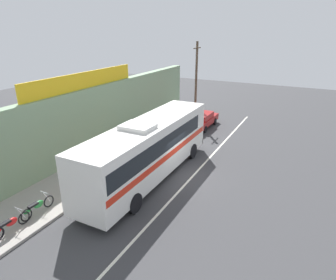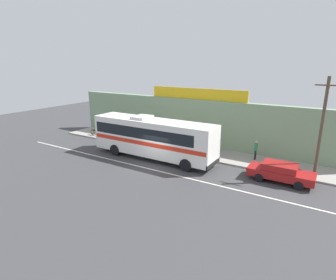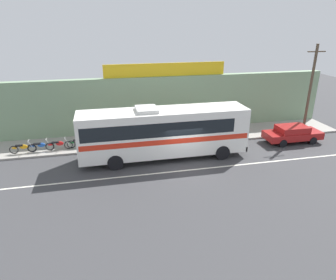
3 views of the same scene
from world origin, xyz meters
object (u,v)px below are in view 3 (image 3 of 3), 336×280
at_px(motorcycle_red, 22,148).
at_px(pedestrian_by_curb, 243,118).
at_px(motorcycle_purple, 80,142).
at_px(intercity_bus, 163,131).
at_px(motorcycle_blue, 40,146).
at_px(utility_pole, 310,89).
at_px(motorcycle_orange, 58,144).
at_px(pedestrian_near_shop, 207,121).
at_px(parked_car, 292,133).

height_order(motorcycle_red, pedestrian_by_curb, pedestrian_by_curb).
xyz_separation_m(motorcycle_red, motorcycle_purple, (4.03, 0.17, 0.00)).
xyz_separation_m(intercity_bus, motorcycle_blue, (-8.69, 2.77, -1.50)).
height_order(utility_pole, motorcycle_blue, utility_pole).
bearing_deg(intercity_bus, motorcycle_orange, 159.39).
distance_m(intercity_bus, motorcycle_blue, 9.25).
xyz_separation_m(utility_pole, pedestrian_near_shop, (-8.19, 1.91, -2.83)).
distance_m(motorcycle_red, motorcycle_purple, 4.03).
relative_size(motorcycle_orange, pedestrian_near_shop, 1.15).
height_order(utility_pole, pedestrian_near_shop, utility_pole).
distance_m(motorcycle_purple, motorcycle_orange, 1.53).
bearing_deg(intercity_bus, motorcycle_blue, 162.34).
bearing_deg(motorcycle_purple, motorcycle_blue, -178.08).
xyz_separation_m(motorcycle_red, pedestrian_near_shop, (14.62, 1.45, 0.56)).
relative_size(motorcycle_blue, motorcycle_purple, 0.97).
relative_size(parked_car, motorcycle_blue, 2.40).
relative_size(motorcycle_purple, pedestrian_near_shop, 1.15).
bearing_deg(pedestrian_by_curb, parked_car, -51.83).
bearing_deg(motorcycle_purple, pedestrian_near_shop, 6.88).
distance_m(motorcycle_orange, pedestrian_by_curb, 15.60).
relative_size(intercity_bus, parked_car, 2.56).
bearing_deg(motorcycle_orange, utility_pole, -1.57).
relative_size(intercity_bus, pedestrian_by_curb, 6.70).
relative_size(intercity_bus, motorcycle_red, 6.23).
bearing_deg(motorcycle_orange, pedestrian_by_curb, 5.01).
bearing_deg(motorcycle_red, motorcycle_blue, 3.65).
bearing_deg(motorcycle_blue, motorcycle_red, -176.35).
bearing_deg(motorcycle_blue, intercity_bus, -17.66).
distance_m(motorcycle_orange, pedestrian_near_shop, 12.21).
xyz_separation_m(intercity_bus, motorcycle_orange, (-7.41, 2.79, -1.50)).
bearing_deg(pedestrian_near_shop, utility_pole, -13.14).
bearing_deg(motorcycle_red, utility_pole, -1.16).
bearing_deg(motorcycle_orange, parked_car, -6.48).
height_order(utility_pole, motorcycle_red, utility_pole).
distance_m(motorcycle_purple, pedestrian_by_curb, 14.06).
height_order(utility_pole, motorcycle_purple, utility_pole).
bearing_deg(utility_pole, parked_car, -144.18).
bearing_deg(pedestrian_by_curb, intercity_bus, -152.94).
relative_size(parked_car, pedestrian_by_curb, 2.61).
bearing_deg(motorcycle_red, motorcycle_purple, 2.44).
bearing_deg(motorcycle_orange, motorcycle_red, -177.81).
distance_m(intercity_bus, motorcycle_orange, 8.06).
bearing_deg(motorcycle_orange, pedestrian_near_shop, 6.37).
bearing_deg(utility_pole, motorcycle_red, 178.84).
bearing_deg(motorcycle_purple, intercity_bus, -25.97).
bearing_deg(pedestrian_by_curb, motorcycle_purple, -174.76).
distance_m(utility_pole, motorcycle_blue, 21.87).
relative_size(intercity_bus, pedestrian_near_shop, 6.90).
xyz_separation_m(motorcycle_blue, motorcycle_purple, (2.82, 0.09, 0.00)).
distance_m(motorcycle_blue, motorcycle_orange, 1.28).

